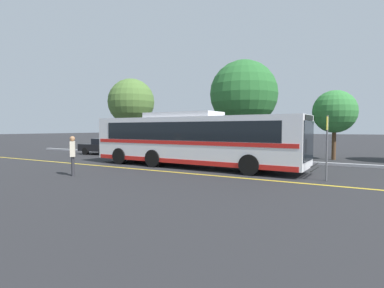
{
  "coord_description": "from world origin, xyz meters",
  "views": [
    {
      "loc": [
        8.8,
        -14.92,
        2.22
      ],
      "look_at": [
        0.36,
        -0.11,
        1.32
      ],
      "focal_mm": 28.0,
      "sensor_mm": 36.0,
      "label": 1
    }
  ],
  "objects_px": {
    "pedestrian_0": "(73,153)",
    "bus_stop_sign": "(327,140)",
    "tree_2": "(131,102)",
    "transit_bus": "(192,139)",
    "tree_3": "(244,94)",
    "tree_0": "(335,112)",
    "parked_car_0": "(106,146)",
    "parked_car_1": "(168,149)"
  },
  "relations": [
    {
      "from": "pedestrian_0",
      "to": "bus_stop_sign",
      "type": "height_order",
      "value": "bus_stop_sign"
    },
    {
      "from": "tree_2",
      "to": "pedestrian_0",
      "type": "bearing_deg",
      "value": -58.92
    },
    {
      "from": "bus_stop_sign",
      "to": "transit_bus",
      "type": "bearing_deg",
      "value": -96.82
    },
    {
      "from": "bus_stop_sign",
      "to": "tree_3",
      "type": "bearing_deg",
      "value": -137.61
    },
    {
      "from": "transit_bus",
      "to": "bus_stop_sign",
      "type": "height_order",
      "value": "transit_bus"
    },
    {
      "from": "transit_bus",
      "to": "tree_0",
      "type": "distance_m",
      "value": 10.94
    },
    {
      "from": "bus_stop_sign",
      "to": "tree_3",
      "type": "relative_size",
      "value": 0.38
    },
    {
      "from": "tree_0",
      "to": "tree_3",
      "type": "bearing_deg",
      "value": -161.87
    },
    {
      "from": "pedestrian_0",
      "to": "tree_3",
      "type": "distance_m",
      "value": 13.14
    },
    {
      "from": "transit_bus",
      "to": "pedestrian_0",
      "type": "relative_size",
      "value": 6.99
    },
    {
      "from": "pedestrian_0",
      "to": "tree_3",
      "type": "xyz_separation_m",
      "value": [
        4.01,
        11.96,
        3.69
      ]
    },
    {
      "from": "transit_bus",
      "to": "parked_car_0",
      "type": "distance_m",
      "value": 10.98
    },
    {
      "from": "tree_2",
      "to": "parked_car_0",
      "type": "bearing_deg",
      "value": -77.43
    },
    {
      "from": "pedestrian_0",
      "to": "parked_car_0",
      "type": "bearing_deg",
      "value": -10.01
    },
    {
      "from": "transit_bus",
      "to": "tree_2",
      "type": "relative_size",
      "value": 1.84
    },
    {
      "from": "pedestrian_0",
      "to": "tree_3",
      "type": "relative_size",
      "value": 0.26
    },
    {
      "from": "parked_car_1",
      "to": "pedestrian_0",
      "type": "bearing_deg",
      "value": 3.57
    },
    {
      "from": "parked_car_0",
      "to": "transit_bus",
      "type": "bearing_deg",
      "value": -112.48
    },
    {
      "from": "parked_car_0",
      "to": "bus_stop_sign",
      "type": "relative_size",
      "value": 1.66
    },
    {
      "from": "pedestrian_0",
      "to": "tree_0",
      "type": "xyz_separation_m",
      "value": [
        10.02,
        13.92,
        2.31
      ]
    },
    {
      "from": "tree_2",
      "to": "transit_bus",
      "type": "bearing_deg",
      "value": -34.79
    },
    {
      "from": "parked_car_0",
      "to": "tree_3",
      "type": "relative_size",
      "value": 0.63
    },
    {
      "from": "transit_bus",
      "to": "parked_car_1",
      "type": "xyz_separation_m",
      "value": [
        -3.85,
        3.2,
        -0.9
      ]
    },
    {
      "from": "pedestrian_0",
      "to": "tree_2",
      "type": "height_order",
      "value": "tree_2"
    },
    {
      "from": "transit_bus",
      "to": "parked_car_1",
      "type": "height_order",
      "value": "transit_bus"
    },
    {
      "from": "transit_bus",
      "to": "parked_car_0",
      "type": "height_order",
      "value": "transit_bus"
    },
    {
      "from": "pedestrian_0",
      "to": "tree_0",
      "type": "bearing_deg",
      "value": -83.97
    },
    {
      "from": "parked_car_0",
      "to": "tree_0",
      "type": "relative_size",
      "value": 0.94
    },
    {
      "from": "transit_bus",
      "to": "pedestrian_0",
      "type": "distance_m",
      "value": 6.41
    },
    {
      "from": "parked_car_0",
      "to": "tree_0",
      "type": "bearing_deg",
      "value": -77.67
    },
    {
      "from": "parked_car_0",
      "to": "pedestrian_0",
      "type": "height_order",
      "value": "pedestrian_0"
    },
    {
      "from": "transit_bus",
      "to": "tree_2",
      "type": "xyz_separation_m",
      "value": [
        -11.34,
        7.88,
        3.17
      ]
    },
    {
      "from": "tree_0",
      "to": "tree_3",
      "type": "xyz_separation_m",
      "value": [
        -6.0,
        -1.97,
        1.38
      ]
    },
    {
      "from": "transit_bus",
      "to": "tree_0",
      "type": "bearing_deg",
      "value": 143.52
    },
    {
      "from": "tree_2",
      "to": "tree_0",
      "type": "bearing_deg",
      "value": 1.8
    },
    {
      "from": "parked_car_1",
      "to": "tree_0",
      "type": "xyz_separation_m",
      "value": [
        10.58,
        5.25,
        2.65
      ]
    },
    {
      "from": "pedestrian_0",
      "to": "tree_0",
      "type": "distance_m",
      "value": 17.31
    },
    {
      "from": "bus_stop_sign",
      "to": "tree_0",
      "type": "height_order",
      "value": "tree_0"
    },
    {
      "from": "parked_car_1",
      "to": "tree_2",
      "type": "height_order",
      "value": "tree_2"
    },
    {
      "from": "bus_stop_sign",
      "to": "tree_3",
      "type": "xyz_separation_m",
      "value": [
        -6.45,
        7.6,
        3.03
      ]
    },
    {
      "from": "tree_2",
      "to": "tree_3",
      "type": "height_order",
      "value": "tree_3"
    },
    {
      "from": "parked_car_1",
      "to": "tree_3",
      "type": "bearing_deg",
      "value": 125.47
    }
  ]
}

